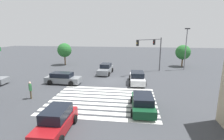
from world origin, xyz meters
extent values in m
plane|color=#3D3F44|center=(0.00, 0.00, 0.00)|extent=(109.63, 109.63, 0.00)
cube|color=silver|center=(0.00, -10.94, 0.00)|extent=(10.61, 0.60, 0.01)
cube|color=silver|center=(0.00, -9.99, 0.00)|extent=(10.61, 0.60, 0.01)
cube|color=silver|center=(0.00, -9.04, 0.00)|extent=(10.61, 0.60, 0.01)
cube|color=silver|center=(0.00, -8.09, 0.00)|extent=(10.61, 0.60, 0.01)
cube|color=silver|center=(0.00, -7.14, 0.00)|extent=(10.61, 0.60, 0.01)
cube|color=silver|center=(0.00, -6.19, 0.00)|extent=(10.61, 0.60, 0.01)
cube|color=silver|center=(0.00, -5.24, 0.00)|extent=(10.61, 0.60, 0.01)
cube|color=silver|center=(0.00, -4.29, 0.00)|extent=(10.61, 0.60, 0.01)
cube|color=silver|center=(0.00, -3.34, 0.00)|extent=(10.61, 0.60, 0.01)
cylinder|color=#47474C|center=(7.44, 7.44, 2.89)|extent=(0.18, 0.18, 5.78)
cylinder|color=#47474C|center=(5.34, 5.34, 5.53)|extent=(4.28, 4.28, 0.12)
cube|color=black|center=(6.18, 6.18, 5.06)|extent=(0.40, 0.40, 0.84)
sphere|color=red|center=(6.07, 6.07, 5.06)|extent=(0.16, 0.16, 0.16)
cube|color=black|center=(3.45, 3.45, 5.06)|extent=(0.40, 0.40, 0.84)
sphere|color=gold|center=(3.34, 3.34, 5.06)|extent=(0.16, 0.16, 0.16)
cube|color=#144728|center=(3.89, -8.81, 0.51)|extent=(1.99, 4.61, 0.67)
cube|color=black|center=(3.90, -9.05, 1.14)|extent=(1.74, 2.60, 0.60)
cylinder|color=black|center=(2.90, -7.43, 0.32)|extent=(0.24, 0.64, 0.64)
cylinder|color=black|center=(4.78, -7.37, 0.32)|extent=(0.24, 0.64, 0.64)
cylinder|color=black|center=(3.00, -10.25, 0.32)|extent=(0.24, 0.64, 0.64)
cylinder|color=black|center=(4.88, -10.19, 0.32)|extent=(0.24, 0.64, 0.64)
cube|color=silver|center=(3.48, -0.61, 0.57)|extent=(2.07, 4.86, 0.74)
cube|color=black|center=(3.49, -0.79, 1.26)|extent=(1.77, 2.49, 0.64)
cylinder|color=black|center=(2.47, 0.82, 0.35)|extent=(0.25, 0.72, 0.71)
cylinder|color=black|center=(4.35, 0.91, 0.35)|extent=(0.25, 0.72, 0.71)
cylinder|color=black|center=(2.61, -2.14, 0.35)|extent=(0.25, 0.72, 0.71)
cylinder|color=black|center=(4.49, -2.05, 0.35)|extent=(0.25, 0.72, 0.71)
cube|color=maroon|center=(-2.12, -13.18, 0.57)|extent=(1.79, 4.39, 0.78)
cube|color=black|center=(-2.13, -13.01, 1.32)|extent=(1.58, 2.39, 0.72)
cylinder|color=black|center=(-1.22, -14.51, 0.32)|extent=(0.23, 0.64, 0.63)
cylinder|color=black|center=(-2.97, -14.55, 0.32)|extent=(0.23, 0.64, 0.63)
cylinder|color=black|center=(-1.28, -11.81, 0.32)|extent=(0.23, 0.64, 0.63)
cylinder|color=black|center=(-3.03, -11.85, 0.32)|extent=(0.23, 0.64, 0.63)
cube|color=gray|center=(-1.62, 4.08, 0.59)|extent=(1.97, 4.87, 0.78)
cube|color=black|center=(-1.61, 4.38, 1.31)|extent=(1.66, 2.24, 0.66)
cylinder|color=black|center=(-0.83, 2.55, 0.35)|extent=(0.26, 0.71, 0.70)
cylinder|color=black|center=(-2.58, 2.65, 0.35)|extent=(0.26, 0.71, 0.70)
cylinder|color=black|center=(-0.67, 5.51, 0.35)|extent=(0.26, 0.71, 0.70)
cylinder|color=black|center=(-2.42, 5.61, 0.35)|extent=(0.26, 0.71, 0.70)
cylinder|color=black|center=(-14.38, -2.72, 0.31)|extent=(0.64, 0.25, 0.63)
cube|color=gray|center=(-6.22, -2.19, 0.55)|extent=(4.73, 1.94, 0.74)
cube|color=black|center=(-6.39, -2.18, 1.21)|extent=(2.79, 1.68, 0.58)
cylinder|color=black|center=(-4.74, -1.37, 0.34)|extent=(0.68, 0.25, 0.67)
cylinder|color=black|center=(-4.82, -3.14, 0.34)|extent=(0.68, 0.25, 0.67)
cylinder|color=black|center=(-7.62, -1.24, 0.34)|extent=(0.68, 0.25, 0.67)
cylinder|color=black|center=(-7.71, -3.01, 0.34)|extent=(0.68, 0.25, 0.67)
cylinder|color=brown|center=(-7.48, -7.63, 0.44)|extent=(0.14, 0.14, 0.88)
cylinder|color=brown|center=(-7.37, -7.74, 0.44)|extent=(0.14, 0.14, 0.88)
cube|color=#337A42|center=(-7.42, -7.68, 1.23)|extent=(0.41, 0.41, 0.70)
sphere|color=beige|center=(-7.42, -7.68, 1.69)|extent=(0.24, 0.24, 0.24)
cylinder|color=slate|center=(11.99, 8.95, 3.58)|extent=(0.16, 0.16, 7.17)
cube|color=#333338|center=(11.99, 8.95, 7.27)|extent=(0.80, 0.36, 0.20)
cylinder|color=brown|center=(12.40, 12.09, 0.80)|extent=(0.26, 0.26, 1.60)
sphere|color=#286B2D|center=(12.40, 12.09, 2.82)|extent=(2.86, 2.86, 2.86)
cylinder|color=brown|center=(-11.25, 10.73, 0.92)|extent=(0.26, 0.26, 1.83)
sphere|color=#286B2D|center=(-11.25, 10.73, 3.04)|extent=(2.85, 2.85, 2.85)
camera|label=1|loc=(3.10, -23.45, 6.79)|focal=28.00mm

